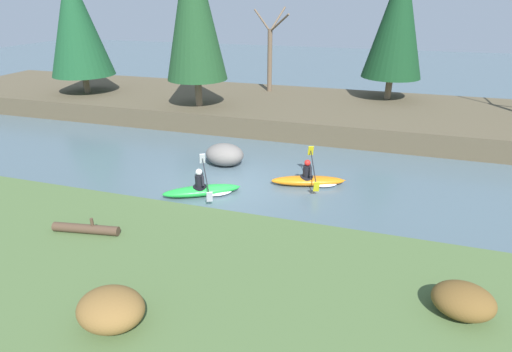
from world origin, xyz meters
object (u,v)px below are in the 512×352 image
kayaker_lead (311,180)px  driftwood_log (86,229)px  boulder_midstream (225,155)px  kayaker_middle (205,190)px

kayaker_lead → driftwood_log: 7.95m
driftwood_log → boulder_midstream: bearing=73.1°
boulder_midstream → kayaker_lead: bearing=-13.5°
driftwood_log → kayaker_lead: bearing=44.0°
driftwood_log → kayaker_middle: bearing=64.5°
boulder_midstream → driftwood_log: size_ratio=0.91×
boulder_midstream → driftwood_log: 7.30m
boulder_midstream → driftwood_log: driftwood_log is taller
kayaker_middle → boulder_midstream: (-0.30, 2.78, 0.25)m
kayaker_lead → kayaker_middle: 3.93m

